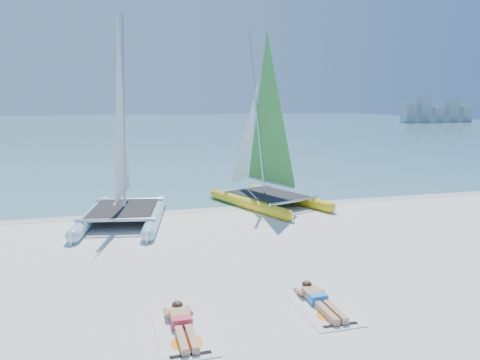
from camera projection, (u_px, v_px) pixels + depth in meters
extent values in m
plane|color=white|center=(263.00, 250.00, 13.10)|extent=(140.00, 140.00, 0.00)
cube|color=#6CA9B4|center=(137.00, 126.00, 72.94)|extent=(140.00, 115.00, 0.01)
cube|color=silver|center=(219.00, 207.00, 18.32)|extent=(140.00, 1.40, 0.01)
cube|color=#9BA2AB|center=(408.00, 113.00, 84.28)|extent=(2.00, 2.00, 3.50)
cube|color=#9BA2AB|center=(423.00, 109.00, 84.94)|extent=(2.00, 2.00, 5.00)
cube|color=#9BA2AB|center=(437.00, 115.00, 85.91)|extent=(2.00, 2.00, 2.80)
cube|color=#9BA2AB|center=(451.00, 111.00, 86.58)|extent=(2.00, 2.00, 4.20)
cube|color=#9BA2AB|center=(464.00, 114.00, 87.46)|extent=(2.00, 2.00, 3.00)
cylinder|color=#B9D8F4|center=(91.00, 216.00, 16.02)|extent=(1.33, 4.85, 0.43)
cone|color=#B9D8F4|center=(107.00, 200.00, 18.65)|extent=(0.52, 0.69, 0.41)
cylinder|color=#B9D8F4|center=(155.00, 215.00, 16.20)|extent=(1.33, 4.85, 0.43)
cone|color=#B9D8F4|center=(162.00, 199.00, 18.82)|extent=(0.52, 0.69, 0.41)
cube|color=black|center=(123.00, 209.00, 16.07)|extent=(2.55, 3.01, 0.03)
cylinder|color=silver|center=(123.00, 110.00, 16.35)|extent=(0.34, 1.27, 6.68)
cylinder|color=yellow|center=(248.00, 204.00, 18.02)|extent=(2.02, 4.53, 0.41)
cone|color=yellow|center=(212.00, 193.00, 20.08)|extent=(0.58, 0.70, 0.39)
cylinder|color=yellow|center=(289.00, 197.00, 19.23)|extent=(2.02, 4.53, 0.41)
cone|color=yellow|center=(251.00, 188.00, 21.29)|extent=(0.58, 0.70, 0.39)
cube|color=black|center=(269.00, 194.00, 18.58)|extent=(2.79, 3.12, 0.03)
cylinder|color=silver|center=(257.00, 112.00, 18.70)|extent=(0.52, 1.19, 6.45)
cube|color=silver|center=(184.00, 334.00, 8.41)|extent=(1.00, 1.85, 0.02)
cube|color=tan|center=(180.00, 317.00, 8.80)|extent=(0.36, 0.55, 0.17)
cube|color=#E03451|center=(182.00, 322.00, 8.61)|extent=(0.37, 0.22, 0.17)
cube|color=tan|center=(187.00, 340.00, 8.05)|extent=(0.31, 0.85, 0.13)
sphere|color=tan|center=(177.00, 307.00, 9.15)|extent=(0.21, 0.21, 0.21)
ellipsoid|color=#331E12|center=(177.00, 305.00, 9.15)|extent=(0.22, 0.24, 0.15)
cube|color=silver|center=(323.00, 308.00, 9.43)|extent=(1.00, 1.85, 0.02)
cube|color=tan|center=(314.00, 295.00, 9.82)|extent=(0.36, 0.55, 0.17)
cube|color=#297EDD|center=(318.00, 298.00, 9.63)|extent=(0.37, 0.22, 0.17)
cube|color=tan|center=(331.00, 313.00, 9.07)|extent=(0.31, 0.85, 0.13)
sphere|color=tan|center=(307.00, 286.00, 10.16)|extent=(0.21, 0.21, 0.21)
ellipsoid|color=#331E12|center=(307.00, 284.00, 10.17)|extent=(0.22, 0.24, 0.15)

